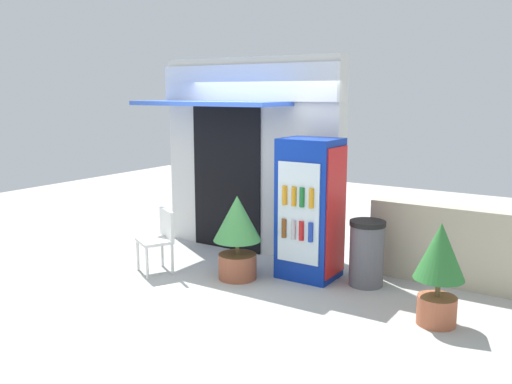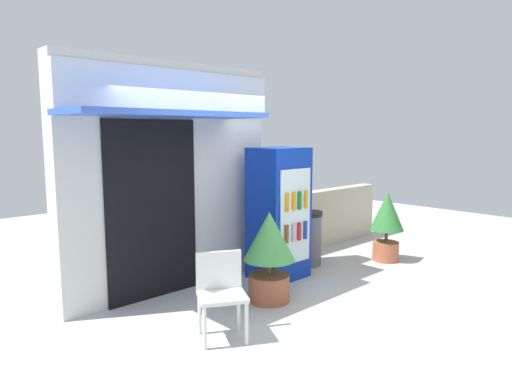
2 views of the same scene
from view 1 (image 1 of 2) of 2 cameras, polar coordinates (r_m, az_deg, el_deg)
The scene contains 8 objects.
ground at distance 7.11m, azimuth -4.04°, elevation -9.03°, with size 16.00×16.00×0.00m, color #B2B2AD.
storefront_building at distance 8.07m, azimuth -0.77°, elevation 4.24°, with size 2.94×1.11×2.85m.
drink_cooler at distance 6.97m, azimuth 5.65°, elevation -1.78°, with size 0.73×0.65×1.79m.
plastic_chair at distance 7.34m, azimuth -10.00°, elevation -4.50°, with size 0.59×0.56×0.83m.
potted_plant_near_shop at distance 6.95m, azimuth -1.96°, elevation -4.07°, with size 0.61×0.61×1.08m.
potted_plant_curbside at distance 5.88m, azimuth 18.55°, elevation -7.23°, with size 0.51×0.51×1.08m.
trash_bin at distance 6.90m, azimuth 11.44°, elevation -6.24°, with size 0.44×0.44×0.82m.
stone_boundary_wall at distance 7.09m, azimuth 22.00°, elevation -5.64°, with size 2.61×0.23×0.99m, color #B7AD93.
Camera 1 is at (4.05, -5.34, 2.36)m, focal length 38.43 mm.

